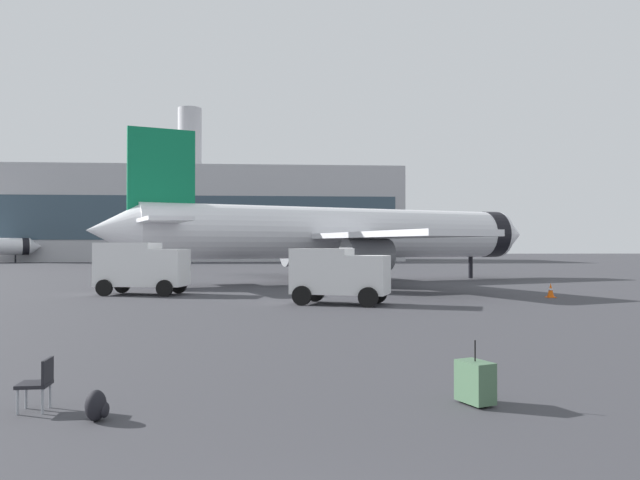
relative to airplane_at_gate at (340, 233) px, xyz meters
The scene contains 9 objects.
airplane_at_gate is the anchor object (origin of this frame).
service_truck 16.70m from the airplane_at_gate, 137.78° to the right, with size 5.10×3.19×2.90m.
cargo_van 17.61m from the airplane_at_gate, 96.11° to the right, with size 4.82×3.57×2.60m.
safety_cone_near 17.68m from the airplane_at_gate, 56.28° to the right, with size 0.44×0.44×0.76m.
safety_cone_mid 13.20m from the airplane_at_gate, behind, with size 0.44×0.44×0.70m.
rolling_suitcase 35.32m from the airplane_at_gate, 92.13° to the right, with size 0.61×0.74×1.10m.
traveller_backpack 36.63m from the airplane_at_gate, 101.86° to the right, with size 0.36×0.40×0.48m.
gate_chair 36.24m from the airplane_at_gate, 103.79° to the right, with size 0.50×0.50×0.86m.
terminal_building 71.87m from the airplane_at_gate, 105.17° to the left, with size 72.01×23.58×28.58m.
Camera 1 is at (-0.07, -3.99, 2.72)m, focal length 33.90 mm.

